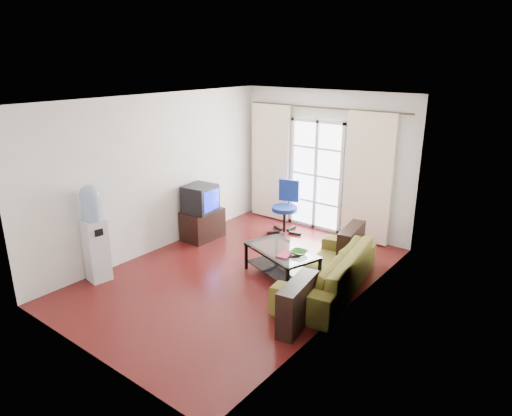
{
  "coord_description": "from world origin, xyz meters",
  "views": [
    {
      "loc": [
        4.19,
        -4.96,
        3.26
      ],
      "look_at": [
        0.07,
        0.35,
        1.03
      ],
      "focal_mm": 32.0,
      "sensor_mm": 36.0,
      "label": 1
    }
  ],
  "objects": [
    {
      "name": "ceiling",
      "position": [
        0.0,
        0.0,
        2.7
      ],
      "size": [
        5.2,
        5.2,
        0.0
      ],
      "primitive_type": "plane",
      "rotation": [
        3.14,
        0.0,
        0.0
      ],
      "color": "white",
      "rests_on": "wall_back"
    },
    {
      "name": "curtain_right",
      "position": [
        0.95,
        2.48,
        1.2
      ],
      "size": [
        0.9,
        0.07,
        2.35
      ],
      "primitive_type": "cube",
      "color": "#FFEFCD",
      "rests_on": "curtain_rod"
    },
    {
      "name": "book",
      "position": [
        0.65,
        0.17,
        0.48
      ],
      "size": [
        0.26,
        0.3,
        0.02
      ],
      "primitive_type": "imported",
      "rotation": [
        0.0,
        0.0,
        0.16
      ],
      "color": "maroon",
      "rests_on": "coffee_table"
    },
    {
      "name": "sofa",
      "position": [
        1.34,
        0.43,
        0.31
      ],
      "size": [
        2.41,
        1.5,
        0.63
      ],
      "primitive_type": "imported",
      "rotation": [
        0.0,
        0.0,
        -1.42
      ],
      "color": "olive",
      "rests_on": "floor"
    },
    {
      "name": "wall_back",
      "position": [
        0.0,
        2.6,
        1.35
      ],
      "size": [
        3.6,
        0.02,
        2.7
      ],
      "primitive_type": "cube",
      "color": "white",
      "rests_on": "floor"
    },
    {
      "name": "french_door",
      "position": [
        -0.15,
        2.54,
        1.07
      ],
      "size": [
        1.16,
        0.06,
        2.15
      ],
      "color": "white",
      "rests_on": "wall_back"
    },
    {
      "name": "task_chair",
      "position": [
        -0.45,
        1.95,
        0.3
      ],
      "size": [
        0.84,
        0.84,
        1.02
      ],
      "rotation": [
        0.0,
        0.0,
        0.24
      ],
      "color": "black",
      "rests_on": "floor"
    },
    {
      "name": "bowl",
      "position": [
        0.89,
        0.35,
        0.5
      ],
      "size": [
        0.3,
        0.3,
        0.06
      ],
      "primitive_type": "imported",
      "rotation": [
        0.0,
        0.0,
        0.11
      ],
      "color": "#348F41",
      "rests_on": "coffee_table"
    },
    {
      "name": "tv_stand",
      "position": [
        -1.52,
        0.77,
        0.28
      ],
      "size": [
        0.5,
        0.75,
        0.55
      ],
      "primitive_type": "cube",
      "rotation": [
        0.0,
        0.0,
        -0.0
      ],
      "color": "black",
      "rests_on": "floor"
    },
    {
      "name": "crt_tv",
      "position": [
        -1.52,
        0.71,
        0.8
      ],
      "size": [
        0.6,
        0.6,
        0.5
      ],
      "rotation": [
        0.0,
        0.0,
        0.12
      ],
      "color": "black",
      "rests_on": "tv_stand"
    },
    {
      "name": "curtain_rod",
      "position": [
        0.0,
        2.5,
        2.38
      ],
      "size": [
        3.3,
        0.04,
        0.04
      ],
      "primitive_type": "cylinder",
      "rotation": [
        0.0,
        1.57,
        0.0
      ],
      "color": "#4C3F2D",
      "rests_on": "wall_back"
    },
    {
      "name": "wall_front",
      "position": [
        0.0,
        -2.6,
        1.35
      ],
      "size": [
        3.6,
        0.02,
        2.7
      ],
      "primitive_type": "cube",
      "color": "white",
      "rests_on": "floor"
    },
    {
      "name": "coffee_table",
      "position": [
        0.58,
        0.34,
        0.3
      ],
      "size": [
        1.3,
        0.99,
        0.47
      ],
      "rotation": [
        0.0,
        0.0,
        -0.32
      ],
      "color": "silver",
      "rests_on": "floor"
    },
    {
      "name": "wall_right",
      "position": [
        1.8,
        0.0,
        1.35
      ],
      "size": [
        0.02,
        5.2,
        2.7
      ],
      "primitive_type": "cube",
      "color": "white",
      "rests_on": "floor"
    },
    {
      "name": "remote",
      "position": [
        0.89,
        0.22,
        0.48
      ],
      "size": [
        0.15,
        0.12,
        0.02
      ],
      "primitive_type": "cube",
      "rotation": [
        0.0,
        0.0,
        0.56
      ],
      "color": "black",
      "rests_on": "coffee_table"
    },
    {
      "name": "water_cooler",
      "position": [
        -1.6,
        -1.43,
        0.79
      ],
      "size": [
        0.36,
        0.35,
        1.51
      ],
      "rotation": [
        0.0,
        0.0,
        -0.16
      ],
      "color": "silver",
      "rests_on": "floor"
    },
    {
      "name": "radiator",
      "position": [
        0.8,
        2.5,
        0.33
      ],
      "size": [
        0.64,
        0.12,
        0.64
      ],
      "primitive_type": "cube",
      "color": "gray",
      "rests_on": "floor"
    },
    {
      "name": "floor",
      "position": [
        0.0,
        0.0,
        0.0
      ],
      "size": [
        5.2,
        5.2,
        0.0
      ],
      "primitive_type": "plane",
      "color": "maroon",
      "rests_on": "ground"
    },
    {
      "name": "wall_left",
      "position": [
        -1.8,
        0.0,
        1.35
      ],
      "size": [
        0.02,
        5.2,
        2.7
      ],
      "primitive_type": "cube",
      "color": "white",
      "rests_on": "floor"
    },
    {
      "name": "curtain_left",
      "position": [
        -1.2,
        2.48,
        1.2
      ],
      "size": [
        0.9,
        0.07,
        2.35
      ],
      "primitive_type": "cube",
      "color": "#FFEFCD",
      "rests_on": "curtain_rod"
    }
  ]
}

